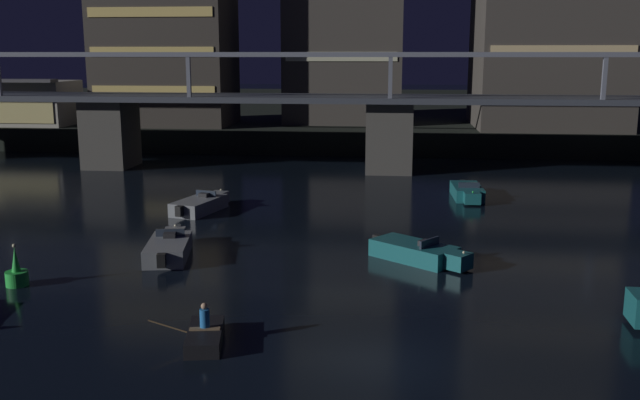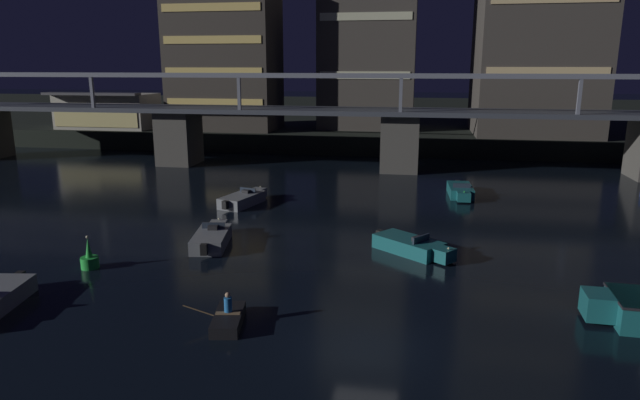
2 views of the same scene
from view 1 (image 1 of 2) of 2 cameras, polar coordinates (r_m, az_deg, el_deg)
name	(u,v)px [view 1 (image 1 of 2)]	position (r m, az deg, el deg)	size (l,w,h in m)	color
ground_plane	(377,364)	(22.28, 4.62, -12.97)	(400.00, 400.00, 0.00)	black
far_riverbank	(392,111)	(104.90, 5.80, 7.15)	(240.00, 80.00, 2.20)	black
river_bridge	(390,120)	(56.81, 5.62, 6.43)	(98.14, 6.40, 9.38)	#4C4944
tower_west_low	(165,32)	(74.07, -12.33, 13.06)	(13.03, 8.72, 18.72)	#38332D
waterfront_pavilion	(14,102)	(78.61, -23.37, 7.20)	(12.40, 7.40, 4.70)	#B2AD9E
speedboat_near_center	(467,192)	(47.33, 11.74, 0.64)	(1.95, 5.21, 1.16)	#196066
speedboat_mid_center	(418,252)	(32.70, 7.85, -4.16)	(4.64, 4.08, 1.16)	#196066
speedboat_mid_right	(201,204)	(43.08, -9.53, -0.36)	(2.78, 5.18, 1.16)	gray
speedboat_far_left	(169,248)	(33.84, -12.03, -3.77)	(2.46, 5.23, 1.16)	gray
channel_buoy	(17,274)	(31.53, -23.17, -5.50)	(0.90, 0.90, 1.76)	green
dinghy_with_paddler	(205,335)	(23.82, -9.22, -10.68)	(2.55, 2.75, 1.36)	black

